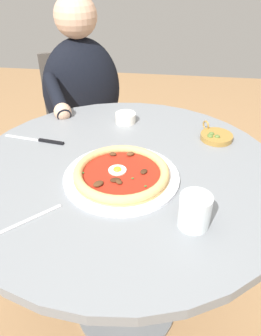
{
  "coord_description": "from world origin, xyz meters",
  "views": [
    {
      "loc": [
        0.13,
        -0.82,
        1.3
      ],
      "look_at": [
        0.02,
        0.02,
        0.7
      ],
      "focal_mm": 35.17,
      "sensor_mm": 36.0,
      "label": 1
    }
  ],
  "objects_px": {
    "steak_knife": "(43,141)",
    "diner_person": "(85,127)",
    "olive_pan": "(216,136)",
    "fork_utensil": "(27,221)",
    "pizza_on_plate": "(120,174)",
    "dining_table": "(125,200)",
    "ramekin_capers": "(126,117)",
    "water_glass": "(194,213)",
    "cafe_chair_diner": "(81,116)"
  },
  "relations": [
    {
      "from": "fork_utensil",
      "to": "pizza_on_plate",
      "type": "bearing_deg",
      "value": 45.75
    },
    {
      "from": "ramekin_capers",
      "to": "cafe_chair_diner",
      "type": "height_order",
      "value": "cafe_chair_diner"
    },
    {
      "from": "steak_knife",
      "to": "diner_person",
      "type": "height_order",
      "value": "diner_person"
    },
    {
      "from": "steak_knife",
      "to": "diner_person",
      "type": "xyz_separation_m",
      "value": [
        0.0,
        0.53,
        -0.22
      ]
    },
    {
      "from": "steak_knife",
      "to": "fork_utensil",
      "type": "height_order",
      "value": "steak_knife"
    },
    {
      "from": "dining_table",
      "to": "cafe_chair_diner",
      "type": "height_order",
      "value": "cafe_chair_diner"
    },
    {
      "from": "dining_table",
      "to": "fork_utensil",
      "type": "distance_m",
      "value": 0.36
    },
    {
      "from": "fork_utensil",
      "to": "diner_person",
      "type": "bearing_deg",
      "value": 96.06
    },
    {
      "from": "water_glass",
      "to": "cafe_chair_diner",
      "type": "height_order",
      "value": "cafe_chair_diner"
    },
    {
      "from": "ramekin_capers",
      "to": "cafe_chair_diner",
      "type": "xyz_separation_m",
      "value": [
        -0.32,
        0.48,
        -0.24
      ]
    },
    {
      "from": "water_glass",
      "to": "pizza_on_plate",
      "type": "bearing_deg",
      "value": 141.08
    },
    {
      "from": "dining_table",
      "to": "diner_person",
      "type": "bearing_deg",
      "value": 114.92
    },
    {
      "from": "steak_knife",
      "to": "fork_utensil",
      "type": "bearing_deg",
      "value": -75.77
    },
    {
      "from": "pizza_on_plate",
      "to": "diner_person",
      "type": "relative_size",
      "value": 0.3
    },
    {
      "from": "dining_table",
      "to": "cafe_chair_diner",
      "type": "distance_m",
      "value": 0.86
    },
    {
      "from": "olive_pan",
      "to": "diner_person",
      "type": "xyz_separation_m",
      "value": [
        -0.6,
        0.44,
        -0.23
      ]
    },
    {
      "from": "pizza_on_plate",
      "to": "water_glass",
      "type": "bearing_deg",
      "value": -38.92
    },
    {
      "from": "olive_pan",
      "to": "fork_utensil",
      "type": "relative_size",
      "value": 0.89
    },
    {
      "from": "dining_table",
      "to": "olive_pan",
      "type": "height_order",
      "value": "olive_pan"
    },
    {
      "from": "ramekin_capers",
      "to": "olive_pan",
      "type": "xyz_separation_m",
      "value": [
        0.33,
        -0.09,
        -0.01
      ]
    },
    {
      "from": "diner_person",
      "to": "cafe_chair_diner",
      "type": "height_order",
      "value": "diner_person"
    },
    {
      "from": "olive_pan",
      "to": "cafe_chair_diner",
      "type": "bearing_deg",
      "value": 139.1
    },
    {
      "from": "water_glass",
      "to": "diner_person",
      "type": "distance_m",
      "value": 1.05
    },
    {
      "from": "steak_knife",
      "to": "pizza_on_plate",
      "type": "bearing_deg",
      "value": -30.71
    },
    {
      "from": "water_glass",
      "to": "diner_person",
      "type": "relative_size",
      "value": 0.08
    },
    {
      "from": "ramekin_capers",
      "to": "fork_utensil",
      "type": "bearing_deg",
      "value": -106.36
    },
    {
      "from": "steak_knife",
      "to": "diner_person",
      "type": "bearing_deg",
      "value": 89.96
    },
    {
      "from": "water_glass",
      "to": "ramekin_capers",
      "type": "distance_m",
      "value": 0.58
    },
    {
      "from": "ramekin_capers",
      "to": "cafe_chair_diner",
      "type": "bearing_deg",
      "value": 123.97
    },
    {
      "from": "fork_utensil",
      "to": "olive_pan",
      "type": "bearing_deg",
      "value": 43.89
    },
    {
      "from": "olive_pan",
      "to": "fork_utensil",
      "type": "xyz_separation_m",
      "value": [
        -0.5,
        -0.48,
        -0.01
      ]
    },
    {
      "from": "ramekin_capers",
      "to": "cafe_chair_diner",
      "type": "distance_m",
      "value": 0.62
    },
    {
      "from": "olive_pan",
      "to": "diner_person",
      "type": "relative_size",
      "value": 0.11
    },
    {
      "from": "water_glass",
      "to": "diner_person",
      "type": "height_order",
      "value": "diner_person"
    },
    {
      "from": "pizza_on_plate",
      "to": "diner_person",
      "type": "bearing_deg",
      "value": 112.87
    },
    {
      "from": "water_glass",
      "to": "fork_utensil",
      "type": "bearing_deg",
      "value": -174.22
    },
    {
      "from": "ramekin_capers",
      "to": "diner_person",
      "type": "distance_m",
      "value": 0.5
    },
    {
      "from": "pizza_on_plate",
      "to": "cafe_chair_diner",
      "type": "distance_m",
      "value": 0.94
    },
    {
      "from": "olive_pan",
      "to": "fork_utensil",
      "type": "bearing_deg",
      "value": -136.11
    },
    {
      "from": "steak_knife",
      "to": "diner_person",
      "type": "relative_size",
      "value": 0.2
    },
    {
      "from": "ramekin_capers",
      "to": "fork_utensil",
      "type": "xyz_separation_m",
      "value": [
        -0.17,
        -0.57,
        -0.02
      ]
    },
    {
      "from": "olive_pan",
      "to": "cafe_chair_diner",
      "type": "relative_size",
      "value": 0.15
    },
    {
      "from": "water_glass",
      "to": "cafe_chair_diner",
      "type": "distance_m",
      "value": 1.18
    },
    {
      "from": "ramekin_capers",
      "to": "olive_pan",
      "type": "height_order",
      "value": "olive_pan"
    },
    {
      "from": "ramekin_capers",
      "to": "diner_person",
      "type": "relative_size",
      "value": 0.07
    },
    {
      "from": "pizza_on_plate",
      "to": "steak_knife",
      "type": "distance_m",
      "value": 0.35
    },
    {
      "from": "diner_person",
      "to": "cafe_chair_diner",
      "type": "xyz_separation_m",
      "value": [
        -0.06,
        0.13,
        -0.0
      ]
    },
    {
      "from": "steak_knife",
      "to": "fork_utensil",
      "type": "distance_m",
      "value": 0.4
    },
    {
      "from": "ramekin_capers",
      "to": "fork_utensil",
      "type": "distance_m",
      "value": 0.59
    },
    {
      "from": "diner_person",
      "to": "pizza_on_plate",
      "type": "bearing_deg",
      "value": -67.13
    }
  ]
}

